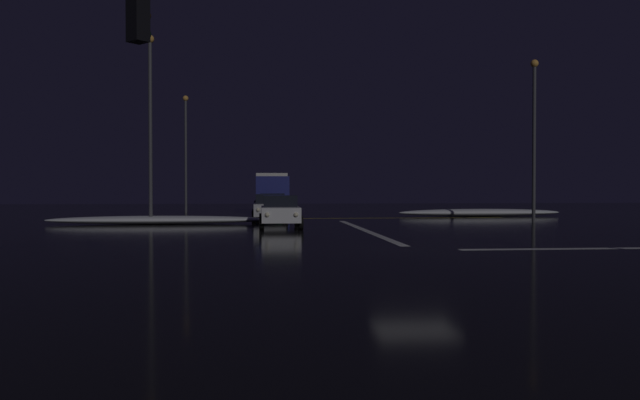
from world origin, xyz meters
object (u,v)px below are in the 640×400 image
Objects in this scene: streetlamp_left_far at (186,145)px; streetlamp_right_near at (534,129)px; sedan_silver at (269,207)px; sedan_green at (272,205)px; sedan_white at (280,211)px; box_truck at (272,191)px; streetlamp_left_near at (150,117)px; traffic_signal_sw at (18,45)px.

streetlamp_left_far is 26.40m from streetlamp_right_near.
sedan_silver is 1.00× the size of sedan_green.
streetlamp_left_far reaches higher than sedan_white.
sedan_silver is 15.70m from streetlamp_right_near.
streetlamp_right_near reaches higher than sedan_silver.
box_truck is at bearing 90.19° from sedan_white.
streetlamp_left_near is at bearing -152.80° from sedan_silver.
streetlamp_right_near reaches higher than sedan_white.
streetlamp_left_near is 1.09× the size of streetlamp_left_far.
streetlamp_right_near is (14.34, -15.58, 3.53)m from box_truck.
box_truck is at bearing 88.31° from sedan_silver.
box_truck is 0.91× the size of streetlamp_left_far.
streetlamp_left_near is at bearing 94.63° from traffic_signal_sw.
sedan_white is 0.48× the size of streetlamp_right_near.
sedan_green is at bearing -90.75° from box_truck.
box_truck is (0.36, 12.35, 0.91)m from sedan_silver.
traffic_signal_sw is 39.65m from streetlamp_left_far.
streetlamp_left_near is 16.01m from streetlamp_left_far.
streetlamp_left_far is (0.00, 16.00, -0.44)m from streetlamp_left_near.
traffic_signal_sw is at bearing -98.25° from sedan_green.
sedan_silver is 27.39m from traffic_signal_sw.
box_truck is at bearing -3.60° from streetlamp_left_far.
traffic_signal_sw is (-4.38, -26.82, 3.39)m from sedan_silver.
streetlamp_right_near is at bearing 0.00° from streetlamp_left_near.
sedan_white is 1.00× the size of sedan_silver.
streetlamp_left_near reaches higher than streetlamp_right_near.
streetlamp_left_far is (-6.72, 19.35, 4.45)m from sedan_white.
streetlamp_right_near is (14.44, -8.53, 4.43)m from sedan_green.
streetlamp_left_near reaches higher than box_truck.
streetlamp_left_far is at bearing 131.30° from sedan_green.
sedan_silver is at bearing 93.70° from sedan_white.
sedan_white is 6.59m from sedan_silver.
sedan_white is at bearing -70.85° from streetlamp_left_far.
box_truck reaches higher than sedan_silver.
sedan_silver is at bearing 167.60° from streetlamp_right_near.
streetlamp_left_far is at bearing 90.00° from streetlamp_left_near.
traffic_signal_sw reaches higher than sedan_white.
traffic_signal_sw is (-4.65, -32.12, 3.39)m from sedan_green.
streetlamp_left_far reaches higher than sedan_green.
streetlamp_left_near reaches higher than sedan_silver.
sedan_white is 20.96m from streetlamp_left_far.
sedan_green is 7.11m from box_truck.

